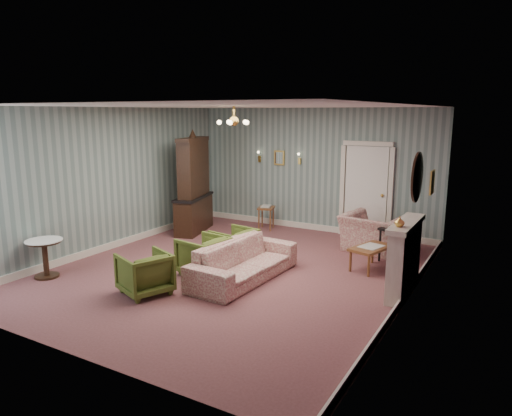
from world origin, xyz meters
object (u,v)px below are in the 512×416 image
Objects in this scene: fireplace at (404,258)px; olive_chair_a at (145,271)px; coffee_table at (371,258)px; wingback_chair at (374,227)px; dresser at (193,182)px; olive_chair_c at (234,244)px; sofa_chintz at (244,254)px; side_table_black at (393,245)px; pedestal_table at (45,258)px; olive_chair_b at (203,254)px.

olive_chair_a is at bearing -150.00° from fireplace.
fireplace is 1.65× the size of coffee_table.
wingback_chair is 0.84× the size of fireplace.
olive_chair_a is 4.02m from dresser.
sofa_chintz is (0.62, -0.68, 0.07)m from olive_chair_c.
olive_chair_c is at bearing -179.72° from fireplace.
dresser is at bearing -117.02° from olive_chair_c.
fireplace reaches higher than wingback_chair.
sofa_chintz is 2.60m from fireplace.
dresser reaches higher than sofa_chintz.
fireplace reaches higher than sofa_chintz.
pedestal_table is (-4.97, -3.84, 0.00)m from side_table_black.
olive_chair_c is 0.93m from sofa_chintz.
sofa_chintz is at bearing 109.86° from olive_chair_b.
fireplace is (3.51, 2.02, 0.21)m from olive_chair_a.
olive_chair_a is at bearing -1.67° from olive_chair_c.
pedestal_table is (-4.46, -4.31, -0.18)m from wingback_chair.
olive_chair_a is 1.21m from olive_chair_b.
olive_chair_a is at bearing -129.82° from side_table_black.
olive_chair_b is 0.89× the size of coffee_table.
pedestal_table reaches higher than coffee_table.
olive_chair_c reaches higher than side_table_black.
coffee_table is (1.73, 1.57, -0.22)m from sofa_chintz.
olive_chair_c is 0.86× the size of coffee_table.
olive_chair_a is 2.04m from olive_chair_c.
sofa_chintz is 2.63× the size of coffee_table.
side_table_black is at bearing 70.93° from coffee_table.
dresser is 4.76m from side_table_black.
dresser is 1.69× the size of fireplace.
coffee_table is at bearing 131.33° from fireplace.
sofa_chintz is at bearing 28.17° from pedestal_table.
pedestal_table is (-0.28, -3.83, -0.85)m from dresser.
olive_chair_c is 1.09× the size of pedestal_table.
olive_chair_c is 3.02m from side_table_black.
wingback_chair is at bearing 143.26° from olive_chair_c.
sofa_chintz is 2.35m from coffee_table.
coffee_table is 1.29× the size of side_table_black.
olive_chair_b is at bearing -171.45° from olive_chair_a.
fireplace is 2.12× the size of side_table_black.
pedestal_table is at bearing -157.27° from fireplace.
olive_chair_a is at bearing 8.10° from pedestal_table.
olive_chair_c is 0.62× the size of wingback_chair.
olive_chair_b reaches higher than pedestal_table.
wingback_chair is at bearing 151.03° from olive_chair_b.
olive_chair_c is 3.31m from pedestal_table.
olive_chair_b is 0.64× the size of wingback_chair.
wingback_chair is 1.78× the size of side_table_black.
pedestal_table is (-2.27, -1.47, -0.04)m from olive_chair_b.
side_table_black is (2.59, 1.55, -0.03)m from olive_chair_c.
fireplace is at bearing 113.19° from olive_chair_b.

